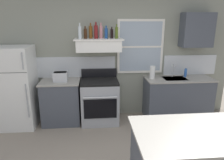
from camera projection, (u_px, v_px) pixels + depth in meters
back_wall at (112, 56)px, 4.50m from camera, size 5.40×0.11×2.70m
refrigerator at (16, 87)px, 4.11m from camera, size 0.70×0.72×1.62m
counter_left_of_stove at (62, 102)px, 4.34m from camera, size 0.79×0.63×0.91m
toaster at (60, 77)px, 4.16m from camera, size 0.30×0.20×0.19m
stove_range at (100, 101)px, 4.37m from camera, size 0.76×0.69×1.09m
range_hood_shelf at (99, 45)px, 4.14m from camera, size 0.96×0.52×0.24m
bottle_clear_tall at (80, 32)px, 4.00m from camera, size 0.06×0.06×0.30m
bottle_brown_stout at (85, 33)px, 4.06m from camera, size 0.06×0.06×0.24m
bottle_amber_wine at (91, 32)px, 4.10m from camera, size 0.07×0.07×0.30m
bottle_red_label_wine at (96, 32)px, 4.08m from camera, size 0.07×0.07×0.32m
bottle_rose_pink at (101, 32)px, 4.13m from camera, size 0.07×0.07×0.30m
bottle_blue_liqueur at (106, 33)px, 4.12m from camera, size 0.07×0.07×0.25m
bottle_balsamic_dark at (112, 34)px, 4.14m from camera, size 0.06×0.06×0.23m
bottle_olive_oil_square at (117, 33)px, 4.09m from camera, size 0.06×0.06×0.28m
counter_right_with_sink at (177, 98)px, 4.55m from camera, size 1.43×0.63×0.91m
sink_faucet at (173, 69)px, 4.46m from camera, size 0.03×0.17×0.28m
paper_towel_roll at (152, 72)px, 4.34m from camera, size 0.11×0.11×0.27m
dish_soap_bottle at (186, 73)px, 4.51m from camera, size 0.06×0.06×0.18m
upper_cabinet_right at (197, 30)px, 4.32m from camera, size 0.64×0.32×0.70m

